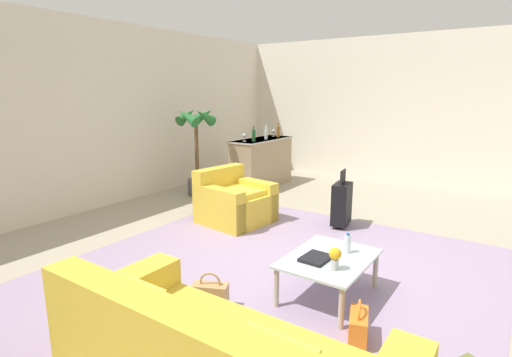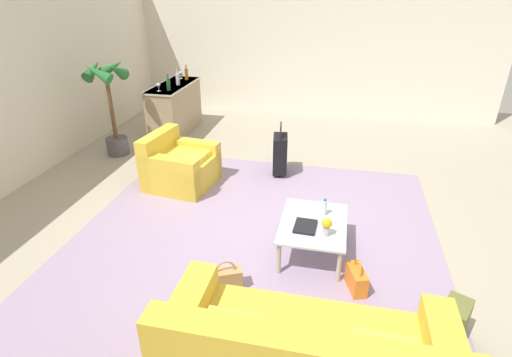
% 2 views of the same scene
% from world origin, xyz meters
% --- Properties ---
extents(ground_plane, '(12.00, 12.00, 0.00)m').
position_xyz_m(ground_plane, '(0.00, 0.00, 0.00)').
color(ground_plane, '#A89E89').
extents(wall_back, '(10.24, 0.12, 3.10)m').
position_xyz_m(wall_back, '(0.00, 4.06, 1.55)').
color(wall_back, silver).
rests_on(wall_back, ground).
extents(wall_right, '(0.12, 8.00, 3.10)m').
position_xyz_m(wall_right, '(5.06, 0.00, 1.55)').
color(wall_right, silver).
rests_on(wall_right, ground).
extents(area_rug, '(5.20, 4.40, 0.01)m').
position_xyz_m(area_rug, '(-0.60, 0.20, 0.00)').
color(area_rug, '#9984A3').
rests_on(area_rug, ground).
extents(armchair, '(1.03, 1.03, 0.80)m').
position_xyz_m(armchair, '(0.91, 1.67, 0.29)').
color(armchair, gold).
rests_on(armchair, ground).
extents(coffee_table, '(0.98, 0.73, 0.41)m').
position_xyz_m(coffee_table, '(-0.40, -0.50, 0.36)').
color(coffee_table, silver).
rests_on(coffee_table, ground).
extents(water_bottle, '(0.06, 0.06, 0.20)m').
position_xyz_m(water_bottle, '(-0.20, -0.60, 0.50)').
color(water_bottle, silver).
rests_on(water_bottle, coffee_table).
extents(coffee_table_book, '(0.30, 0.25, 0.03)m').
position_xyz_m(coffee_table_book, '(-0.52, -0.42, 0.42)').
color(coffee_table_book, black).
rests_on(coffee_table_book, coffee_table).
extents(flower_vase, '(0.11, 0.11, 0.21)m').
position_xyz_m(flower_vase, '(-0.62, -0.65, 0.53)').
color(flower_vase, '#B2B7BC').
rests_on(flower_vase, coffee_table).
extents(bar_console, '(1.57, 0.61, 0.99)m').
position_xyz_m(bar_console, '(3.10, 2.60, 0.51)').
color(bar_console, '#937F60').
rests_on(bar_console, ground).
extents(wine_glass_leftmost, '(0.08, 0.08, 0.15)m').
position_xyz_m(wine_glass_leftmost, '(2.57, 2.65, 1.10)').
color(wine_glass_leftmost, silver).
rests_on(wine_glass_leftmost, bar_console).
extents(wine_glass_left_of_centre, '(0.08, 0.08, 0.15)m').
position_xyz_m(wine_glass_left_of_centre, '(3.63, 2.64, 1.10)').
color(wine_glass_left_of_centre, silver).
rests_on(wine_glass_left_of_centre, bar_console).
extents(wine_bottle_green, '(0.07, 0.07, 0.30)m').
position_xyz_m(wine_bottle_green, '(2.66, 2.49, 1.11)').
color(wine_bottle_green, '#194C23').
rests_on(wine_bottle_green, bar_console).
extents(wine_bottle_clear, '(0.07, 0.07, 0.30)m').
position_xyz_m(wine_bottle_clear, '(3.10, 2.49, 1.11)').
color(wine_bottle_clear, silver).
rests_on(wine_bottle_clear, bar_console).
extents(wine_bottle_amber, '(0.07, 0.07, 0.30)m').
position_xyz_m(wine_bottle_amber, '(3.57, 2.49, 1.11)').
color(wine_bottle_amber, brown).
rests_on(wine_bottle_amber, bar_console).
extents(suitcase_black, '(0.43, 0.28, 0.85)m').
position_xyz_m(suitcase_black, '(1.60, 0.20, 0.36)').
color(suitcase_black, black).
rests_on(suitcase_black, ground).
extents(handbag_tan, '(0.26, 0.35, 0.36)m').
position_xyz_m(handbag_tan, '(-1.21, 0.29, 0.13)').
color(handbag_tan, tan).
rests_on(handbag_tan, ground).
extents(handbag_orange, '(0.35, 0.23, 0.36)m').
position_xyz_m(handbag_orange, '(-0.92, -1.00, 0.13)').
color(handbag_orange, orange).
rests_on(handbag_orange, ground).
extents(potted_palm, '(0.64, 0.64, 1.70)m').
position_xyz_m(potted_palm, '(1.80, 3.20, 0.98)').
color(potted_palm, '#514C56').
rests_on(potted_palm, ground).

